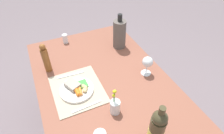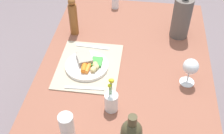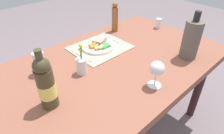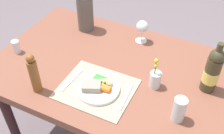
# 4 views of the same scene
# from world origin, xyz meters

# --- Properties ---
(dining_table) EXTENTS (1.52, 0.92, 0.70)m
(dining_table) POSITION_xyz_m (0.00, 0.00, 0.63)
(dining_table) COLOR brown
(dining_table) RESTS_ON ground_plane
(placemat) EXTENTS (0.39, 0.33, 0.01)m
(placemat) POSITION_xyz_m (-0.05, -0.20, 0.71)
(placemat) COLOR tan
(placemat) RESTS_ON dining_table
(dinner_plate) EXTENTS (0.23, 0.23, 0.05)m
(dinner_plate) POSITION_xyz_m (-0.04, -0.20, 0.73)
(dinner_plate) COLOR white
(dinner_plate) RESTS_ON placemat
(fork) EXTENTS (0.03, 0.20, 0.00)m
(fork) POSITION_xyz_m (-0.21, -0.20, 0.71)
(fork) COLOR silver
(fork) RESTS_ON placemat
(knife) EXTENTS (0.03, 0.20, 0.00)m
(knife) POSITION_xyz_m (0.11, -0.19, 0.71)
(knife) COLOR silver
(knife) RESTS_ON placemat
(salt_shaker) EXTENTS (0.05, 0.05, 0.08)m
(salt_shaker) POSITION_xyz_m (-0.66, -0.13, 0.74)
(salt_shaker) COLOR white
(salt_shaker) RESTS_ON dining_table
(flower_vase) EXTENTS (0.06, 0.06, 0.19)m
(flower_vase) POSITION_xyz_m (0.22, -0.04, 0.76)
(flower_vase) COLOR silver
(flower_vase) RESTS_ON dining_table
(pepper_mill) EXTENTS (0.05, 0.05, 0.24)m
(pepper_mill) POSITION_xyz_m (-0.34, -0.34, 0.82)
(pepper_mill) COLOR brown
(pepper_mill) RESTS_ON dining_table
(water_tumbler) EXTENTS (0.06, 0.06, 0.14)m
(water_tumbler) POSITION_xyz_m (0.39, -0.20, 0.76)
(water_tumbler) COLOR silver
(water_tumbler) RESTS_ON dining_table
(wine_glass) EXTENTS (0.08, 0.08, 0.15)m
(wine_glass) POSITION_xyz_m (-0.00, 0.32, 0.81)
(wine_glass) COLOR white
(wine_glass) RESTS_ON dining_table
(cooler_bottle) EXTENTS (0.11, 0.11, 0.31)m
(cooler_bottle) POSITION_xyz_m (-0.40, 0.29, 0.83)
(cooler_bottle) COLOR #5B524C
(cooler_bottle) RESTS_ON dining_table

